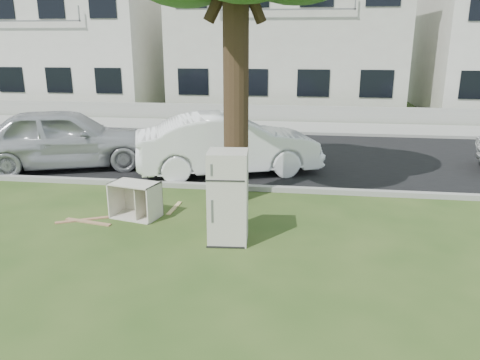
# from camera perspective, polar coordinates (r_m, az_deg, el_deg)

# --- Properties ---
(ground) EXTENTS (120.00, 120.00, 0.00)m
(ground) POSITION_cam_1_polar(r_m,az_deg,el_deg) (8.78, 0.41, -6.14)
(ground) COLOR #2B4518
(road) EXTENTS (120.00, 7.00, 0.01)m
(road) POSITION_cam_1_polar(r_m,az_deg,el_deg) (14.48, 3.52, 3.00)
(road) COLOR black
(road) RESTS_ON ground
(kerb_near) EXTENTS (120.00, 0.18, 0.12)m
(kerb_near) POSITION_cam_1_polar(r_m,az_deg,el_deg) (11.07, 2.07, -1.29)
(kerb_near) COLOR gray
(kerb_near) RESTS_ON ground
(kerb_far) EXTENTS (120.00, 0.18, 0.12)m
(kerb_far) POSITION_cam_1_polar(r_m,az_deg,el_deg) (17.94, 4.42, 5.61)
(kerb_far) COLOR gray
(kerb_far) RESTS_ON ground
(sidewalk) EXTENTS (120.00, 2.80, 0.01)m
(sidewalk) POSITION_cam_1_polar(r_m,az_deg,el_deg) (19.36, 4.70, 6.42)
(sidewalk) COLOR gray
(sidewalk) RESTS_ON ground
(low_wall) EXTENTS (120.00, 0.15, 0.70)m
(low_wall) POSITION_cam_1_polar(r_m,az_deg,el_deg) (20.88, 4.98, 8.11)
(low_wall) COLOR gray
(low_wall) RESTS_ON ground
(townhouse_left) EXTENTS (10.20, 8.16, 7.04)m
(townhouse_left) POSITION_cam_1_polar(r_m,az_deg,el_deg) (28.68, -19.96, 15.87)
(townhouse_left) COLOR silver
(townhouse_left) RESTS_ON ground
(townhouse_center) EXTENTS (11.22, 8.16, 7.44)m
(townhouse_center) POSITION_cam_1_polar(r_m,az_deg,el_deg) (25.56, 5.81, 17.21)
(townhouse_center) COLOR beige
(townhouse_center) RESTS_ON ground
(fridge) EXTENTS (0.71, 0.67, 1.63)m
(fridge) POSITION_cam_1_polar(r_m,az_deg,el_deg) (8.04, -1.48, -2.12)
(fridge) COLOR silver
(fridge) RESTS_ON ground
(cabinet) EXTENTS (1.03, 0.77, 0.72)m
(cabinet) POSITION_cam_1_polar(r_m,az_deg,el_deg) (9.54, -12.63, -2.39)
(cabinet) COLOR beige
(cabinet) RESTS_ON ground
(plank_a) EXTENTS (1.04, 0.59, 0.02)m
(plank_a) POSITION_cam_1_polar(r_m,az_deg,el_deg) (9.75, -18.35, -4.60)
(plank_a) COLOR #9F6B4D
(plank_a) RESTS_ON ground
(plank_b) EXTENTS (1.01, 0.30, 0.02)m
(plank_b) POSITION_cam_1_polar(r_m,az_deg,el_deg) (9.60, -18.03, -4.88)
(plank_b) COLOR #9D7552
(plank_b) RESTS_ON ground
(plank_c) EXTENTS (0.13, 0.80, 0.02)m
(plank_c) POSITION_cam_1_polar(r_m,az_deg,el_deg) (9.98, -8.02, -3.41)
(plank_c) COLOR tan
(plank_c) RESTS_ON ground
(car_center) EXTENTS (5.08, 3.23, 1.58)m
(car_center) POSITION_cam_1_polar(r_m,az_deg,el_deg) (12.33, -1.44, 4.38)
(car_center) COLOR white
(car_center) RESTS_ON ground
(car_left) EXTENTS (5.27, 3.49, 1.67)m
(car_left) POSITION_cam_1_polar(r_m,az_deg,el_deg) (13.81, -20.58, 4.82)
(car_left) COLOR #9FA0A6
(car_left) RESTS_ON ground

